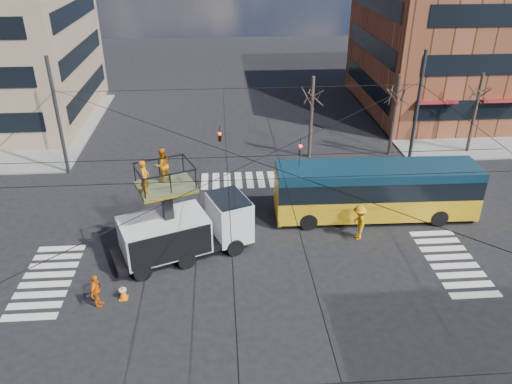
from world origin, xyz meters
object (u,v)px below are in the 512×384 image
Objects in this scene: worker_ground at (96,291)px; flagger at (359,222)px; utility_truck at (185,220)px; traffic_cone at (123,292)px; city_bus at (376,190)px.

worker_ground is 0.82× the size of flagger.
utility_truck is at bearing -35.04° from worker_ground.
worker_ground is (-3.75, -3.81, -1.16)m from utility_truck.
utility_truck is 5.47m from worker_ground.
traffic_cone is 12.59m from flagger.
worker_ground is at bearing -69.35° from flagger.
traffic_cone is (-2.73, -3.39, -1.60)m from utility_truck.
utility_truck reaches higher than flagger.
worker_ground is 13.68m from flagger.
city_bus is at bearing -55.28° from worker_ground.
utility_truck is 4.48× the size of worker_ground.
flagger is at bearing 19.19° from traffic_cone.
traffic_cone is at bearing -153.39° from city_bus.
utility_truck is 9.74× the size of traffic_cone.
traffic_cone is at bearing -69.60° from flagger.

